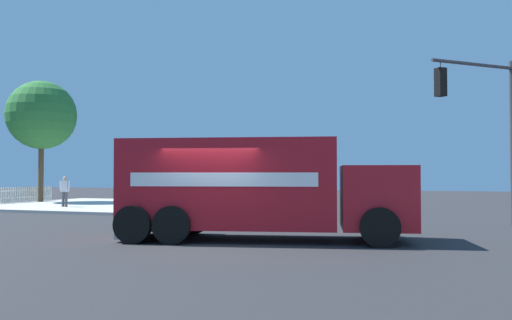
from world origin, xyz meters
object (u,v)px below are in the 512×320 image
object	(u,v)px
traffic_light_secondary	(488,117)
pedestrian_near_corner	(65,190)
sedan_maroon	(205,199)
delivery_truck	(256,187)
shade_tree_near	(42,115)

from	to	relation	value
traffic_light_secondary	pedestrian_near_corner	world-z (taller)	traffic_light_secondary
sedan_maroon	traffic_light_secondary	bearing A→B (deg)	73.07
delivery_truck	pedestrian_near_corner	world-z (taller)	delivery_truck
delivery_truck	shade_tree_near	xyz separation A→B (m)	(-12.72, -18.65, 4.05)
delivery_truck	traffic_light_secondary	bearing A→B (deg)	133.79
traffic_light_secondary	shade_tree_near	distance (m)	25.98
sedan_maroon	pedestrian_near_corner	world-z (taller)	pedestrian_near_corner
traffic_light_secondary	sedan_maroon	xyz separation A→B (m)	(-3.85, -12.66, -3.20)
pedestrian_near_corner	shade_tree_near	xyz separation A→B (m)	(-3.79, -4.89, 4.48)
pedestrian_near_corner	shade_tree_near	bearing A→B (deg)	-127.75
traffic_light_secondary	sedan_maroon	world-z (taller)	traffic_light_secondary
shade_tree_near	traffic_light_secondary	bearing A→B (deg)	75.36
delivery_truck	sedan_maroon	world-z (taller)	delivery_truck
delivery_truck	sedan_maroon	distance (m)	11.83
traffic_light_secondary	shade_tree_near	world-z (taller)	shade_tree_near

